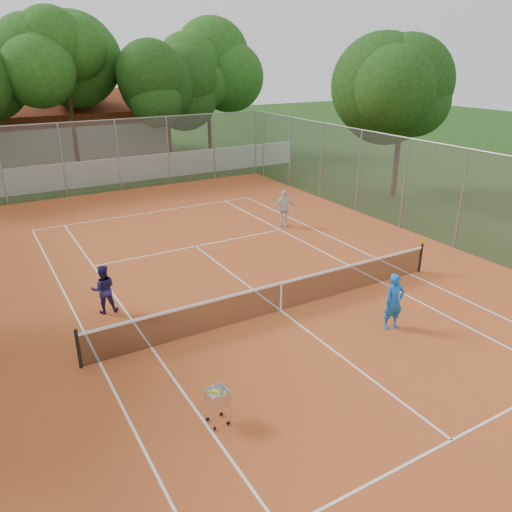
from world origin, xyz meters
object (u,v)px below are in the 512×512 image
tennis_net (281,296)px  player_far_right (284,208)px  clubhouse (45,130)px  player_near (394,302)px  player_far_left (104,289)px  ball_hopper (217,405)px

tennis_net → player_far_right: 8.16m
clubhouse → player_near: clubhouse is taller
player_far_left → player_far_right: (9.17, 4.15, 0.09)m
player_far_left → ball_hopper: player_far_left is taller
player_far_right → ball_hopper: bearing=73.8°
tennis_net → ball_hopper: size_ratio=12.95×
player_far_left → player_far_right: player_far_right is taller
clubhouse → player_far_left: clubhouse is taller
player_far_right → ball_hopper: (-8.42, -10.33, -0.39)m
player_far_left → tennis_net: bearing=161.1°
clubhouse → ball_hopper: bearing=-93.3°
tennis_net → ball_hopper: (-3.88, -3.55, -0.03)m
player_far_right → ball_hopper: 13.33m
clubhouse → player_near: bearing=-82.4°
tennis_net → clubhouse: clubhouse is taller
tennis_net → clubhouse: 29.12m
player_far_right → tennis_net: bearing=79.2°
clubhouse → player_far_right: clubhouse is taller
tennis_net → player_near: (2.18, -2.45, 0.34)m
player_near → ball_hopper: 6.17m
clubhouse → ball_hopper: 32.65m
clubhouse → player_far_left: 26.55m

